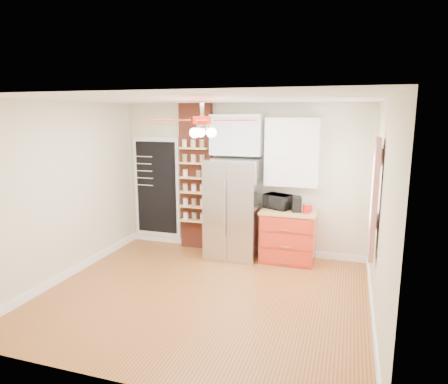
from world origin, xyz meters
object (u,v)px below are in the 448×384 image
(ceiling_fan, at_px, (202,121))
(toaster_oven, at_px, (278,201))
(fridge, at_px, (233,209))
(red_cabinet, at_px, (288,236))
(coffee_maker, at_px, (296,204))
(pantry_jar_oats, at_px, (185,173))
(canister_left, at_px, (306,209))

(ceiling_fan, relative_size, toaster_oven, 3.11)
(fridge, bearing_deg, toaster_oven, 10.27)
(red_cabinet, distance_m, ceiling_fan, 2.75)
(red_cabinet, relative_size, coffee_maker, 3.67)
(fridge, xyz_separation_m, pantry_jar_oats, (-0.96, 0.15, 0.56))
(ceiling_fan, xyz_separation_m, coffee_maker, (1.04, 1.64, -1.40))
(coffee_maker, height_order, canister_left, coffee_maker)
(fridge, relative_size, ceiling_fan, 1.25)
(coffee_maker, xyz_separation_m, pantry_jar_oats, (-2.06, 0.14, 0.41))
(pantry_jar_oats, bearing_deg, canister_left, -5.78)
(red_cabinet, bearing_deg, ceiling_fan, -118.71)
(toaster_oven, relative_size, coffee_maker, 1.76)
(fridge, height_order, coffee_maker, fridge)
(pantry_jar_oats, bearing_deg, fridge, -8.82)
(red_cabinet, xyz_separation_m, pantry_jar_oats, (-1.93, 0.10, 0.98))
(toaster_oven, distance_m, coffee_maker, 0.36)
(coffee_maker, bearing_deg, toaster_oven, 143.92)
(ceiling_fan, relative_size, canister_left, 8.94)
(fridge, distance_m, toaster_oven, 0.79)
(coffee_maker, xyz_separation_m, canister_left, (0.17, -0.09, -0.05))
(canister_left, xyz_separation_m, pantry_jar_oats, (-2.23, 0.23, 0.46))
(canister_left, distance_m, pantry_jar_oats, 2.29)
(canister_left, bearing_deg, ceiling_fan, -128.07)
(toaster_oven, xyz_separation_m, pantry_jar_oats, (-1.73, 0.01, 0.41))
(ceiling_fan, bearing_deg, canister_left, 51.93)
(ceiling_fan, height_order, canister_left, ceiling_fan)
(toaster_oven, bearing_deg, red_cabinet, 0.70)
(fridge, distance_m, ceiling_fan, 2.25)
(fridge, height_order, ceiling_fan, ceiling_fan)
(coffee_maker, relative_size, pantry_jar_oats, 2.04)
(toaster_oven, height_order, coffee_maker, coffee_maker)
(red_cabinet, distance_m, canister_left, 0.62)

